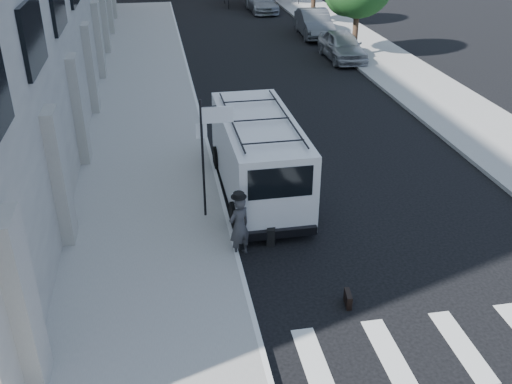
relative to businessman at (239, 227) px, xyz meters
name	(u,v)px	position (x,y,z in m)	size (l,w,h in m)	color
ground	(322,274)	(1.90, -1.22, -0.86)	(120.00, 120.00, 0.00)	black
sidewalk_left	(145,88)	(-2.35, 14.78, -0.78)	(4.50, 48.00, 0.15)	gray
sidewalk_right	(376,55)	(10.90, 18.78, -0.78)	(4.00, 56.00, 0.15)	gray
sign_pole	(210,134)	(-0.46, 1.99, 1.79)	(1.03, 0.07, 3.50)	black
businessman	(239,227)	(0.00, 0.00, 0.00)	(0.63, 0.41, 1.72)	#353538
briefcase	(348,299)	(2.15, -2.49, -0.69)	(0.12, 0.44, 0.34)	black
suitcase	(271,235)	(0.92, 0.37, -0.60)	(0.31, 0.40, 0.99)	black
cargo_van	(258,154)	(1.12, 3.51, 0.41)	(2.40, 6.61, 2.46)	silver
parked_car_a	(342,46)	(8.70, 18.52, -0.06)	(1.88, 4.67, 1.59)	#93979A
parked_car_b	(314,23)	(8.70, 24.52, -0.01)	(1.80, 5.16, 1.70)	#515357
parked_car_c	(261,3)	(6.90, 33.65, -0.15)	(1.99, 4.90, 1.42)	gray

